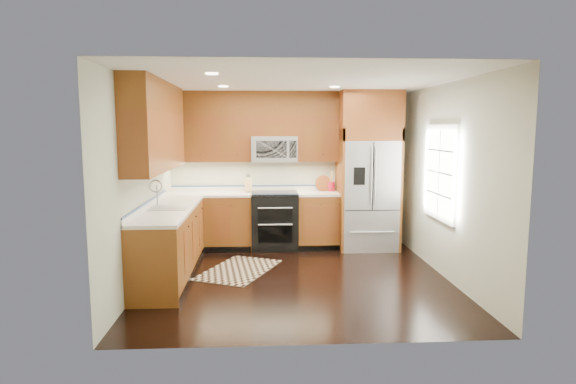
{
  "coord_description": "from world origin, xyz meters",
  "views": [
    {
      "loc": [
        -0.46,
        -6.22,
        2.0
      ],
      "look_at": [
        -0.09,
        0.6,
        1.09
      ],
      "focal_mm": 30.0,
      "sensor_mm": 36.0,
      "label": 1
    }
  ],
  "objects": [
    {
      "name": "wall_right",
      "position": [
        2.0,
        0.0,
        1.3
      ],
      "size": [
        0.02,
        4.0,
        2.6
      ],
      "primitive_type": "cube",
      "color": "beige",
      "rests_on": "ground"
    },
    {
      "name": "wall_left",
      "position": [
        -2.0,
        0.0,
        1.3
      ],
      "size": [
        0.02,
        4.0,
        2.6
      ],
      "primitive_type": "cube",
      "color": "beige",
      "rests_on": "ground"
    },
    {
      "name": "cutting_board",
      "position": [
        0.58,
        1.83,
        0.95
      ],
      "size": [
        0.28,
        0.28,
        0.02
      ],
      "primitive_type": "cylinder",
      "rotation": [
        0.0,
        0.0,
        0.03
      ],
      "color": "brown",
      "rests_on": "countertop"
    },
    {
      "name": "window",
      "position": [
        1.98,
        0.2,
        1.4
      ],
      "size": [
        0.04,
        1.1,
        1.3
      ],
      "color": "white",
      "rests_on": "ground"
    },
    {
      "name": "ground",
      "position": [
        0.0,
        0.0,
        0.0
      ],
      "size": [
        4.0,
        4.0,
        0.0
      ],
      "primitive_type": "plane",
      "color": "black",
      "rests_on": "ground"
    },
    {
      "name": "microwave",
      "position": [
        -0.25,
        1.8,
        1.66
      ],
      "size": [
        0.76,
        0.4,
        0.42
      ],
      "color": "#B2B2B7",
      "rests_on": "ground"
    },
    {
      "name": "base_cabinets",
      "position": [
        -1.23,
        0.9,
        0.45
      ],
      "size": [
        2.85,
        3.0,
        0.9
      ],
      "color": "brown",
      "rests_on": "ground"
    },
    {
      "name": "range",
      "position": [
        -0.25,
        1.67,
        0.47
      ],
      "size": [
        0.76,
        0.67,
        0.95
      ],
      "color": "black",
      "rests_on": "ground"
    },
    {
      "name": "utensil_crock",
      "position": [
        0.72,
        1.82,
        1.06
      ],
      "size": [
        0.12,
        0.12,
        0.33
      ],
      "color": "maroon",
      "rests_on": "countertop"
    },
    {
      "name": "refrigerator",
      "position": [
        1.3,
        1.63,
        1.3
      ],
      "size": [
        0.98,
        0.75,
        2.6
      ],
      "color": "#B2B2B7",
      "rests_on": "ground"
    },
    {
      "name": "rug",
      "position": [
        -0.79,
        0.43,
        0.01
      ],
      "size": [
        1.26,
        1.53,
        0.01
      ],
      "primitive_type": "cube",
      "rotation": [
        0.0,
        0.0,
        -0.42
      ],
      "color": "black",
      "rests_on": "ground"
    },
    {
      "name": "upper_cabinets",
      "position": [
        -1.15,
        1.09,
        2.02
      ],
      "size": [
        2.85,
        3.0,
        1.15
      ],
      "color": "brown",
      "rests_on": "ground"
    },
    {
      "name": "wall_back",
      "position": [
        0.0,
        2.0,
        1.3
      ],
      "size": [
        4.0,
        0.02,
        2.6
      ],
      "primitive_type": "cube",
      "color": "beige",
      "rests_on": "ground"
    },
    {
      "name": "sink_faucet",
      "position": [
        -1.73,
        0.23,
        0.99
      ],
      "size": [
        0.54,
        0.44,
        0.37
      ],
      "color": "#B2B2B7",
      "rests_on": "countertop"
    },
    {
      "name": "knife_block",
      "position": [
        -0.69,
        1.8,
        1.06
      ],
      "size": [
        0.13,
        0.16,
        0.3
      ],
      "color": "tan",
      "rests_on": "countertop"
    },
    {
      "name": "countertop",
      "position": [
        -1.09,
        1.01,
        0.92
      ],
      "size": [
        2.86,
        3.01,
        0.04
      ],
      "color": "white",
      "rests_on": "base_cabinets"
    }
  ]
}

